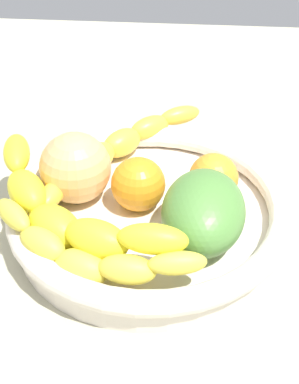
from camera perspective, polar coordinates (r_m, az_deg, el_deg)
name	(u,v)px	position (r cm, az deg, el deg)	size (l,w,h in cm)	color
kitchen_counter	(150,241)	(64.13, 0.00, -4.84)	(120.00, 120.00, 3.00)	#B1AE91
fruit_bowl	(150,213)	(61.55, 0.00, -2.11)	(29.69, 29.69, 4.76)	silver
banana_draped_left	(114,150)	(67.65, -3.51, 4.14)	(16.74, 21.97, 3.66)	yellow
banana_draped_right	(85,255)	(53.68, -6.31, -6.10)	(21.42, 9.74, 4.57)	yellow
banana_arching_top	(63,212)	(57.15, -8.43, -1.99)	(21.05, 17.69, 6.20)	yellow
orange_front	(138,184)	(61.07, -1.11, 0.77)	(5.78, 5.78, 5.78)	orange
orange_mid_left	(213,178)	(62.68, 6.27, 1.37)	(5.37, 5.37, 5.37)	orange
mango_green	(203,212)	(56.92, 5.29, -1.93)	(11.31, 8.19, 6.74)	#51893D
peach_blush	(75,168)	(62.33, -7.25, 2.36)	(7.68, 7.68, 7.68)	#E8AA6B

